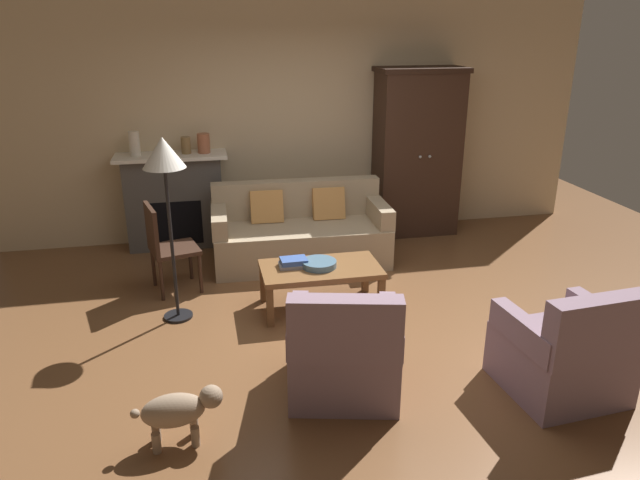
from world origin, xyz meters
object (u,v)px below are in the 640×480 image
(armoire, at_px, (417,153))
(couch, at_px, (300,234))
(coffee_table, at_px, (321,272))
(book_stack, at_px, (293,263))
(fruit_bowl, at_px, (319,264))
(side_chair_wooden, at_px, (165,243))
(fireplace, at_px, (175,200))
(floor_lamp, at_px, (164,164))
(mantel_vase_terracotta, at_px, (204,143))
(mantel_vase_bronze, at_px, (186,145))
(dog, at_px, (179,410))
(armchair_near_left, at_px, (344,354))
(armchair_near_right, at_px, (565,354))
(mantel_vase_cream, at_px, (135,144))

(armoire, distance_m, couch, 1.87)
(coffee_table, xyz_separation_m, book_stack, (-0.25, 0.06, 0.09))
(fruit_bowl, bearing_deg, side_chair_wooden, 154.19)
(fireplace, height_order, armoire, armoire)
(armoire, xyz_separation_m, floor_lamp, (-2.92, -1.81, 0.41))
(coffee_table, bearing_deg, floor_lamp, 176.57)
(side_chair_wooden, bearing_deg, couch, 20.02)
(couch, bearing_deg, mantel_vase_terracotta, 142.72)
(couch, height_order, mantel_vase_bronze, mantel_vase_bronze)
(coffee_table, relative_size, mantel_vase_bronze, 5.74)
(coffee_table, xyz_separation_m, dog, (-1.27, -1.68, -0.12))
(armoire, xyz_separation_m, mantel_vase_bronze, (-2.77, 0.06, 0.19))
(coffee_table, relative_size, fruit_bowl, 3.41)
(fruit_bowl, xyz_separation_m, mantel_vase_terracotta, (-0.95, 1.94, 0.78))
(book_stack, bearing_deg, fireplace, 119.80)
(fruit_bowl, distance_m, mantel_vase_terracotta, 2.30)
(couch, distance_m, floor_lamp, 2.07)
(mantel_vase_bronze, relative_size, dog, 0.33)
(mantel_vase_terracotta, distance_m, armchair_near_left, 3.52)
(fireplace, xyz_separation_m, dog, (0.07, -3.64, -0.32))
(armchair_near_right, bearing_deg, dog, 179.97)
(mantel_vase_bronze, distance_m, mantel_vase_terracotta, 0.20)
(side_chair_wooden, bearing_deg, fireplace, 86.79)
(fruit_bowl, distance_m, floor_lamp, 1.63)
(couch, bearing_deg, fruit_bowl, -91.56)
(side_chair_wooden, bearing_deg, armchair_near_left, -57.37)
(mantel_vase_bronze, relative_size, floor_lamp, 0.12)
(coffee_table, xyz_separation_m, floor_lamp, (-1.32, 0.08, 1.07))
(fruit_bowl, height_order, floor_lamp, floor_lamp)
(fireplace, xyz_separation_m, fruit_bowl, (1.33, -1.96, -0.12))
(mantel_vase_terracotta, relative_size, dog, 0.39)
(mantel_vase_terracotta, bearing_deg, side_chair_wooden, -109.63)
(book_stack, bearing_deg, armchair_near_left, -84.54)
(fruit_bowl, bearing_deg, armchair_near_right, -49.29)
(mantel_vase_terracotta, height_order, floor_lamp, floor_lamp)
(floor_lamp, bearing_deg, side_chair_wooden, 99.26)
(coffee_table, relative_size, armchair_near_right, 1.25)
(couch, xyz_separation_m, mantel_vase_cream, (-1.74, 0.75, 0.94))
(book_stack, bearing_deg, mantel_vase_bronze, 115.78)
(book_stack, bearing_deg, coffee_table, -12.60)
(mantel_vase_terracotta, height_order, side_chair_wooden, mantel_vase_terracotta)
(couch, relative_size, coffee_table, 1.77)
(mantel_vase_cream, height_order, armchair_near_right, mantel_vase_cream)
(armoire, height_order, fruit_bowl, armoire)
(coffee_table, xyz_separation_m, side_chair_wooden, (-1.41, 0.68, 0.15))
(book_stack, xyz_separation_m, mantel_vase_terracotta, (-0.71, 1.89, 0.77))
(mantel_vase_terracotta, xyz_separation_m, armchair_near_right, (2.40, -3.63, -0.92))
(mantel_vase_cream, xyz_separation_m, floor_lamp, (0.41, -1.87, 0.17))
(book_stack, bearing_deg, couch, 76.88)
(floor_lamp, bearing_deg, mantel_vase_terracotta, 79.25)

